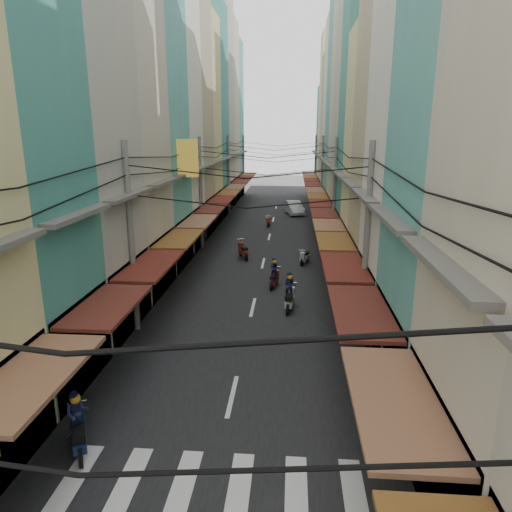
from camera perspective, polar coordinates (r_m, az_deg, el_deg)
The scene contains 15 objects.
ground at distance 17.58m, azimuth -2.12°, elevation -13.65°, with size 160.00×160.00×0.00m, color slate.
road at distance 36.34m, azimuth 1.50°, elevation 1.70°, with size 10.00×80.00×0.02m, color black.
sidewalk_left at distance 37.23m, azimuth -8.54°, elevation 1.90°, with size 3.00×80.00×0.06m, color gray.
sidewalk_right at distance 36.58m, azimuth 11.72°, elevation 1.51°, with size 3.00×80.00×0.06m, color gray.
crosswalk at distance 12.69m, azimuth -5.61°, elevation -26.63°, with size 7.55×2.40×0.01m.
building_row_left at distance 33.34m, azimuth -13.08°, elevation 17.04°, with size 7.80×67.67×23.70m.
building_row_right at distance 32.32m, azimuth 16.02°, elevation 16.28°, with size 7.80×68.98×22.59m.
utility_poles at distance 30.42m, azimuth 1.07°, elevation 11.62°, with size 10.20×66.13×8.20m.
white_car at distance 49.37m, azimuth 4.75°, elevation 5.24°, with size 4.89×1.92×1.73m, color silver.
bicycle at distance 19.57m, azimuth 19.50°, elevation -11.42°, with size 0.68×1.80×1.24m, color black.
moving_scooters at distance 24.68m, azimuth -0.34°, elevation -3.59°, with size 7.01×33.37×1.92m.
parked_scooters at distance 13.45m, azimuth 13.36°, elevation -21.86°, with size 13.08×14.33×0.93m.
pedestrians at distance 19.84m, azimuth -15.06°, elevation -7.26°, with size 13.98×24.22×2.24m.
market_umbrella at distance 16.31m, azimuth 17.29°, elevation -7.45°, with size 2.57×2.57×2.71m.
traffic_sign at distance 15.30m, azimuth 15.41°, elevation -11.09°, with size 0.10×0.56×2.58m.
Camera 1 is at (1.85, -15.29, 8.47)m, focal length 32.00 mm.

